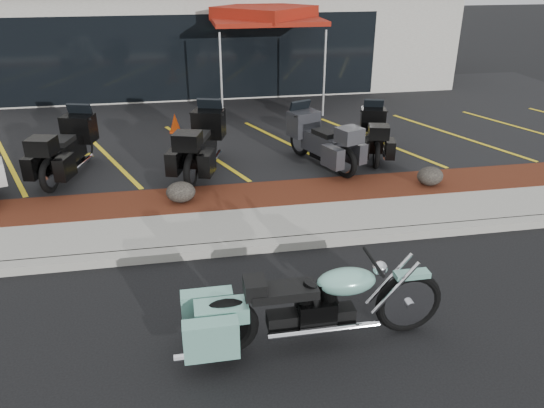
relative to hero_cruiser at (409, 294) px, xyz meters
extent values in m
plane|color=black|center=(-2.18, 1.48, -0.57)|extent=(90.00, 90.00, 0.00)
cube|color=gray|center=(-2.18, 2.38, -0.50)|extent=(24.00, 0.25, 0.15)
cube|color=gray|center=(-2.18, 3.08, -0.50)|extent=(24.00, 1.20, 0.15)
cube|color=#330C0B|center=(-2.18, 4.28, -0.49)|extent=(24.00, 1.20, 0.16)
cube|color=black|center=(-2.18, 9.68, -0.50)|extent=(26.00, 9.60, 0.15)
cube|color=#9C978D|center=(-2.18, 15.98, 1.43)|extent=(18.00, 8.00, 4.00)
cube|color=black|center=(-2.18, 12.00, 0.93)|extent=(12.00, 0.06, 2.60)
ellipsoid|color=black|center=(-2.74, 4.20, -0.22)|extent=(0.55, 0.46, 0.39)
ellipsoid|color=black|center=(2.26, 4.13, -0.22)|extent=(0.53, 0.45, 0.38)
cone|color=#D23A07|center=(-2.79, 8.71, -0.17)|extent=(0.33, 0.33, 0.50)
cylinder|color=silver|center=(-1.92, 10.33, 0.78)|extent=(0.06, 0.06, 2.41)
cylinder|color=silver|center=(0.76, 9.12, 0.78)|extent=(0.06, 0.06, 2.41)
cylinder|color=silver|center=(-0.71, 13.00, 0.78)|extent=(0.06, 0.06, 2.41)
cylinder|color=silver|center=(1.97, 11.80, 0.78)|extent=(0.06, 0.06, 2.41)
cube|color=maroon|center=(0.02, 11.06, 2.15)|extent=(4.16, 4.16, 0.13)
cube|color=maroon|center=(0.02, 11.06, 2.33)|extent=(2.98, 2.98, 0.37)
camera|label=1|loc=(-2.66, -5.12, 3.82)|focal=35.00mm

